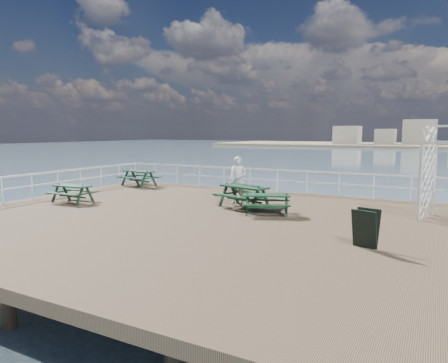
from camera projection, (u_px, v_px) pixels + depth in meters
ground at (206, 223)px, 13.45m from camera, size 18.00×14.00×0.30m
railing at (238, 184)px, 15.61m from camera, size 17.77×13.76×1.10m
picnic_table_a at (139, 175)px, 21.51m from camera, size 2.17×1.89×0.92m
picnic_table_b at (244, 192)px, 15.36m from camera, size 2.29×2.03×0.94m
picnic_table_c at (267, 200)px, 14.08m from camera, size 2.00×1.81×0.80m
picnic_table_d at (72, 190)px, 16.51m from camera, size 1.67×1.37×0.79m
sandwich_board at (366, 229)px, 9.98m from camera, size 0.69×0.57×1.00m
person at (238, 180)px, 16.16m from camera, size 0.81×0.66×1.91m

